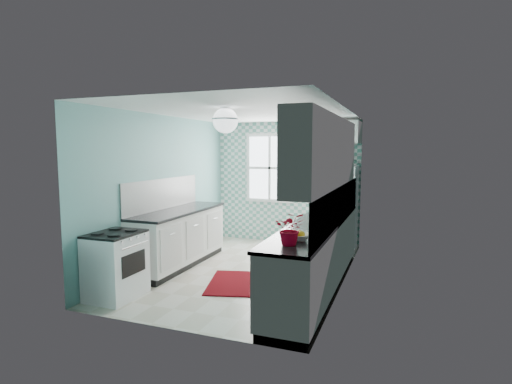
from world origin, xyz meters
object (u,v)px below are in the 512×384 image
(fruit_bowl, at_px, (297,237))
(potted_plant, at_px, (291,229))
(stove, at_px, (116,264))
(sink, at_px, (329,214))
(fridge, at_px, (337,209))
(microwave, at_px, (338,158))
(ceiling_light, at_px, (225,120))

(fruit_bowl, height_order, potted_plant, potted_plant)
(stove, xyz_separation_m, potted_plant, (2.40, -0.18, 0.67))
(sink, bearing_deg, fridge, 96.61)
(stove, bearing_deg, fridge, 57.96)
(fruit_bowl, xyz_separation_m, microwave, (-0.09, 3.39, 0.80))
(ceiling_light, bearing_deg, fruit_bowl, -32.33)
(ceiling_light, distance_m, fridge, 3.23)
(sink, distance_m, fruit_bowl, 1.99)
(stove, xyz_separation_m, sink, (2.40, 2.06, 0.48))
(ceiling_light, height_order, potted_plant, ceiling_light)
(fridge, distance_m, microwave, 0.96)
(ceiling_light, height_order, microwave, ceiling_light)
(potted_plant, height_order, microwave, microwave)
(stove, height_order, sink, sink)
(fridge, xyz_separation_m, microwave, (0.00, 0.00, 0.96))
(potted_plant, bearing_deg, fruit_bowl, 90.00)
(ceiling_light, xyz_separation_m, fridge, (1.11, 2.63, -1.51))
(sink, distance_m, potted_plant, 2.25)
(ceiling_light, height_order, fruit_bowl, ceiling_light)
(ceiling_light, relative_size, potted_plant, 0.99)
(ceiling_light, bearing_deg, fridge, 67.09)
(ceiling_light, xyz_separation_m, sink, (1.20, 1.23, -1.39))
(stove, relative_size, potted_plant, 2.41)
(ceiling_light, distance_m, microwave, 2.90)
(ceiling_light, relative_size, stove, 0.41)
(sink, xyz_separation_m, microwave, (-0.09, 1.40, 0.85))
(microwave, bearing_deg, fridge, 50.32)
(ceiling_light, relative_size, fruit_bowl, 1.14)
(potted_plant, distance_m, microwave, 3.70)
(fridge, xyz_separation_m, sink, (0.09, -1.40, 0.12))
(stove, bearing_deg, ceiling_light, 36.50)
(fridge, relative_size, fruit_bowl, 5.29)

